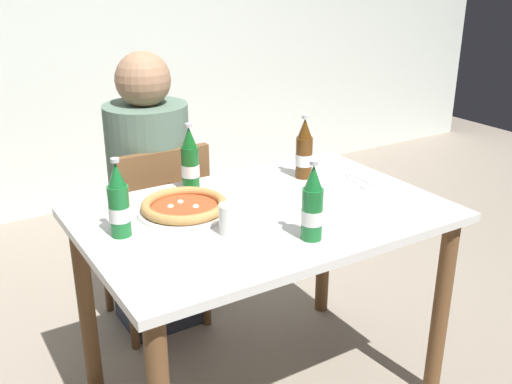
{
  "coord_description": "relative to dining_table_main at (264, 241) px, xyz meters",
  "views": [
    {
      "loc": [
        -0.97,
        -1.53,
        1.53
      ],
      "look_at": [
        0.0,
        0.05,
        0.8
      ],
      "focal_mm": 41.22,
      "sensor_mm": 36.0,
      "label": 1
    }
  ],
  "objects": [
    {
      "name": "paper_cup",
      "position": [
        -0.18,
        -0.1,
        0.16
      ],
      "size": [
        0.07,
        0.07,
        0.09
      ],
      "primitive_type": "cylinder",
      "color": "white",
      "rests_on": "dining_table_main"
    },
    {
      "name": "beer_bottle_center",
      "position": [
        -0.12,
        0.31,
        0.22
      ],
      "size": [
        0.07,
        0.07,
        0.25
      ],
      "color": "#14591E",
      "rests_on": "dining_table_main"
    },
    {
      "name": "pizza_margherita_near",
      "position": [
        -0.23,
        0.12,
        0.14
      ],
      "size": [
        0.31,
        0.31,
        0.04
      ],
      "color": "white",
      "rests_on": "dining_table_main"
    },
    {
      "name": "beer_bottle_right",
      "position": [
        0.01,
        -0.26,
        0.22
      ],
      "size": [
        0.07,
        0.07,
        0.25
      ],
      "color": "#196B2D",
      "rests_on": "dining_table_main"
    },
    {
      "name": "chair_behind_table",
      "position": [
        -0.14,
        0.61,
        -0.15
      ],
      "size": [
        0.4,
        0.4,
        0.85
      ],
      "rotation": [
        0.0,
        0.0,
        3.13
      ],
      "color": "brown",
      "rests_on": "ground_plane"
    },
    {
      "name": "back_wall_tiled",
      "position": [
        0.0,
        2.2,
        0.66
      ],
      "size": [
        7.0,
        0.1,
        2.6
      ],
      "primitive_type": "cube",
      "color": "silver",
      "rests_on": "ground_plane"
    },
    {
      "name": "beer_bottle_left",
      "position": [
        -0.47,
        0.07,
        0.22
      ],
      "size": [
        0.07,
        0.07,
        0.25
      ],
      "color": "#196B2D",
      "rests_on": "dining_table_main"
    },
    {
      "name": "beer_bottle_extra",
      "position": [
        0.31,
        0.2,
        0.22
      ],
      "size": [
        0.07,
        0.07,
        0.25
      ],
      "color": "#512D0F",
      "rests_on": "dining_table_main"
    },
    {
      "name": "napkin_with_cutlery",
      "position": [
        0.45,
        0.03,
        0.12
      ],
      "size": [
        0.2,
        0.2,
        0.01
      ],
      "color": "white",
      "rests_on": "dining_table_main"
    },
    {
      "name": "diner_seated",
      "position": [
        -0.14,
        0.66,
        -0.05
      ],
      "size": [
        0.34,
        0.34,
        1.21
      ],
      "color": "#2D3342",
      "rests_on": "ground_plane"
    },
    {
      "name": "dining_table_main",
      "position": [
        0.0,
        0.0,
        0.0
      ],
      "size": [
        1.2,
        0.8,
        0.75
      ],
      "color": "silver",
      "rests_on": "ground_plane"
    }
  ]
}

